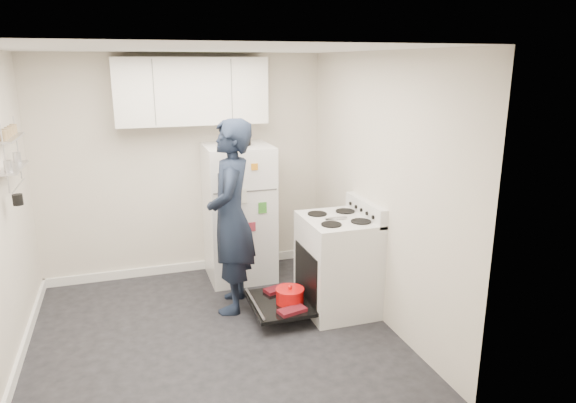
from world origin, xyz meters
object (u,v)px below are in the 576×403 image
object	(u,v)px
open_oven_door	(283,300)
refrigerator	(239,212)
person	(231,217)
electric_range	(336,265)

from	to	relation	value
open_oven_door	refrigerator	world-z (taller)	refrigerator
refrigerator	person	distance (m)	0.80
electric_range	refrigerator	world-z (taller)	refrigerator
open_oven_door	person	distance (m)	0.95
refrigerator	electric_range	bearing A→B (deg)	-56.64
electric_range	open_oven_door	world-z (taller)	electric_range
open_oven_door	person	world-z (taller)	person
refrigerator	person	world-z (taller)	person
open_oven_door	person	size ratio (longest dim) A/B	0.37
electric_range	person	world-z (taller)	person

